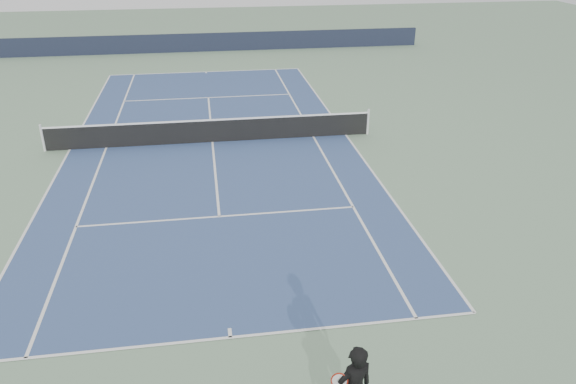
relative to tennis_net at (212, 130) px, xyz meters
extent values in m
plane|color=gray|center=(0.00, 0.00, -0.50)|extent=(80.00, 80.00, 0.00)
cube|color=#324978|center=(0.00, 0.00, -0.50)|extent=(10.97, 23.77, 0.01)
cylinder|color=silver|center=(-6.40, 0.00, 0.03)|extent=(0.10, 0.10, 1.07)
cylinder|color=silver|center=(6.40, 0.00, 0.03)|extent=(0.10, 0.10, 1.07)
cube|color=black|center=(0.00, 0.00, -0.04)|extent=(12.80, 0.03, 0.90)
cube|color=white|center=(0.00, 0.00, 0.43)|extent=(12.80, 0.04, 0.06)
cube|color=black|center=(0.00, 17.88, 0.10)|extent=(30.00, 0.25, 1.20)
torus|color=maroon|center=(1.66, -14.61, 0.68)|extent=(0.34, 0.18, 0.36)
cylinder|color=white|center=(1.66, -14.61, 0.68)|extent=(0.29, 0.14, 0.32)
camera|label=1|loc=(-0.22, -21.31, 7.41)|focal=35.00mm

